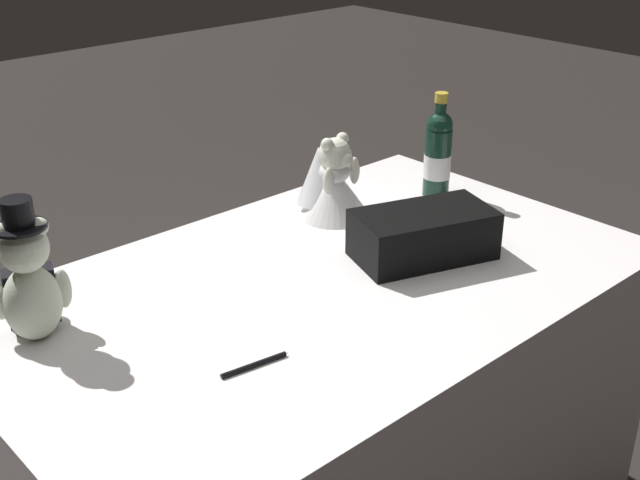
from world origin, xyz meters
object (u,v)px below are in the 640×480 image
teddy_bear_bride (330,182)px  gift_case_black (423,234)px  signing_pen (256,364)px  teddy_bear_groom (29,283)px  champagne_bottle (438,153)px

teddy_bear_bride → gift_case_black: teddy_bear_bride is taller
teddy_bear_bride → signing_pen: teddy_bear_bride is taller
gift_case_black → teddy_bear_bride: bearing=-91.8°
teddy_bear_groom → teddy_bear_bride: teddy_bear_groom is taller
teddy_bear_groom → gift_case_black: teddy_bear_groom is taller
teddy_bear_groom → champagne_bottle: 1.15m
teddy_bear_groom → signing_pen: teddy_bear_groom is taller
teddy_bear_bride → signing_pen: 0.73m
teddy_bear_bride → champagne_bottle: bearing=162.3°
signing_pen → gift_case_black: gift_case_black is taller
champagne_bottle → gift_case_black: bearing=36.0°
champagne_bottle → gift_case_black: champagne_bottle is taller
teddy_bear_bride → signing_pen: size_ratio=1.60×
champagne_bottle → teddy_bear_groom: bearing=-2.4°
champagne_bottle → gift_case_black: size_ratio=0.81×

